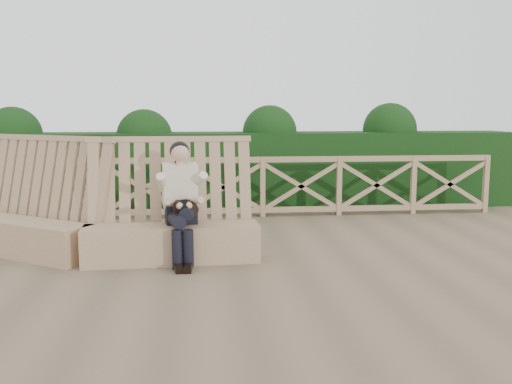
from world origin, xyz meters
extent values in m
plane|color=brown|center=(0.00, 0.00, 0.00)|extent=(60.00, 60.00, 0.00)
cube|color=#8E7051|center=(-2.85, 1.04, 0.24)|extent=(2.13, 1.67, 0.48)
cube|color=#8E7051|center=(-2.70, 1.26, 0.81)|extent=(2.10, 1.63, 1.59)
cube|color=#8E7051|center=(-0.81, 0.46, 0.24)|extent=(2.26, 0.60, 0.48)
cube|color=#8E7051|center=(-0.82, 0.73, 0.81)|extent=(2.25, 0.55, 1.59)
cube|color=black|center=(-0.69, 0.58, 0.60)|extent=(0.43, 0.34, 0.24)
cube|color=beige|center=(-0.70, 0.63, 0.98)|extent=(0.48, 0.38, 0.58)
sphere|color=tan|center=(-0.69, 0.58, 1.39)|extent=(0.26, 0.26, 0.23)
sphere|color=black|center=(-0.69, 0.62, 1.42)|extent=(0.29, 0.29, 0.25)
cylinder|color=black|center=(-0.75, 0.33, 0.58)|extent=(0.24, 0.53, 0.17)
cylinder|color=black|center=(-0.58, 0.38, 0.66)|extent=(0.24, 0.53, 0.18)
cylinder|color=black|center=(-0.73, 0.09, 0.24)|extent=(0.15, 0.15, 0.48)
cylinder|color=black|center=(-0.59, 0.09, 0.24)|extent=(0.15, 0.15, 0.48)
cube|color=black|center=(-0.71, -0.01, 0.04)|extent=(0.14, 0.28, 0.09)
cube|color=black|center=(-0.60, -0.01, 0.04)|extent=(0.14, 0.28, 0.09)
cube|color=black|center=(-0.64, 0.38, 0.71)|extent=(0.31, 0.21, 0.19)
cube|color=black|center=(-0.63, 0.21, 0.78)|extent=(0.09, 0.11, 0.13)
cube|color=#8B7351|center=(0.00, 3.50, 1.05)|extent=(10.10, 0.07, 0.10)
cube|color=#8B7351|center=(0.00, 3.50, 0.12)|extent=(10.10, 0.07, 0.10)
cube|color=black|center=(0.00, 4.70, 0.75)|extent=(12.00, 1.20, 1.50)
camera|label=1|loc=(-0.47, -6.77, 1.93)|focal=40.00mm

